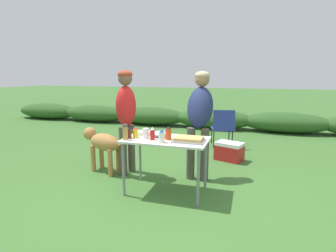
# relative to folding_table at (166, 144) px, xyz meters

# --- Properties ---
(ground_plane) EXTENTS (60.00, 60.00, 0.00)m
(ground_plane) POSITION_rel_folding_table_xyz_m (0.00, 0.00, -0.66)
(ground_plane) COLOR #3D6B2D
(shrub_hedge) EXTENTS (14.40, 0.90, 0.56)m
(shrub_hedge) POSITION_rel_folding_table_xyz_m (0.00, 4.58, -0.38)
(shrub_hedge) COLOR #2D5623
(shrub_hedge) RESTS_ON ground
(folding_table) EXTENTS (1.10, 0.64, 0.74)m
(folding_table) POSITION_rel_folding_table_xyz_m (0.00, 0.00, 0.00)
(folding_table) COLOR silver
(folding_table) RESTS_ON ground
(food_tray) EXTENTS (0.39, 0.29, 0.06)m
(food_tray) POSITION_rel_folding_table_xyz_m (0.32, -0.05, 0.10)
(food_tray) COLOR #9E9EA3
(food_tray) RESTS_ON folding_table
(plate_stack) EXTENTS (0.21, 0.21, 0.05)m
(plate_stack) POSITION_rel_folding_table_xyz_m (-0.37, 0.14, 0.10)
(plate_stack) COLOR white
(plate_stack) RESTS_ON folding_table
(mixing_bowl) EXTENTS (0.25, 0.25, 0.08)m
(mixing_bowl) POSITION_rel_folding_table_xyz_m (-0.11, 0.11, 0.12)
(mixing_bowl) COLOR #99B2CC
(mixing_bowl) RESTS_ON folding_table
(paper_cup_stack) EXTENTS (0.08, 0.08, 0.14)m
(paper_cup_stack) POSITION_rel_folding_table_xyz_m (-0.26, -0.05, 0.14)
(paper_cup_stack) COLOR white
(paper_cup_stack) RESTS_ON folding_table
(mayo_bottle) EXTENTS (0.07, 0.07, 0.17)m
(mayo_bottle) POSITION_rel_folding_table_xyz_m (0.01, -0.20, 0.16)
(mayo_bottle) COLOR silver
(mayo_bottle) RESTS_ON folding_table
(hot_sauce_bottle) EXTENTS (0.08, 0.08, 0.18)m
(hot_sauce_bottle) POSITION_rel_folding_table_xyz_m (0.04, -0.02, 0.16)
(hot_sauce_bottle) COLOR #CC4214
(hot_sauce_bottle) RESTS_ON folding_table
(spice_jar) EXTENTS (0.06, 0.06, 0.20)m
(spice_jar) POSITION_rel_folding_table_xyz_m (-0.48, -0.20, 0.18)
(spice_jar) COLOR #B2893D
(spice_jar) RESTS_ON folding_table
(ketchup_bottle) EXTENTS (0.06, 0.06, 0.17)m
(ketchup_bottle) POSITION_rel_folding_table_xyz_m (-0.15, -0.09, 0.16)
(ketchup_bottle) COLOR red
(ketchup_bottle) RESTS_ON folding_table
(mustard_bottle) EXTENTS (0.07, 0.07, 0.14)m
(mustard_bottle) POSITION_rel_folding_table_xyz_m (-0.41, -0.06, 0.14)
(mustard_bottle) COLOR yellow
(mustard_bottle) RESTS_ON folding_table
(bbq_sauce_bottle) EXTENTS (0.07, 0.07, 0.15)m
(bbq_sauce_bottle) POSITION_rel_folding_table_xyz_m (-0.47, -0.11, 0.15)
(bbq_sauce_bottle) COLOR #562314
(bbq_sauce_bottle) RESTS_ON folding_table
(standing_person_in_dark_puffer) EXTENTS (0.38, 0.50, 1.62)m
(standing_person_in_dark_puffer) POSITION_rel_folding_table_xyz_m (0.32, 0.67, 0.34)
(standing_person_in_dark_puffer) COLOR #4C473D
(standing_person_in_dark_puffer) RESTS_ON ground
(standing_person_in_olive_jacket) EXTENTS (0.34, 0.42, 1.64)m
(standing_person_in_olive_jacket) POSITION_rel_folding_table_xyz_m (-0.80, 0.47, 0.35)
(standing_person_in_olive_jacket) COLOR #4C473D
(standing_person_in_olive_jacket) RESTS_ON ground
(dog) EXTENTS (0.95, 0.44, 0.70)m
(dog) POSITION_rel_folding_table_xyz_m (-1.22, 0.44, -0.19)
(dog) COLOR #B27A42
(dog) RESTS_ON ground
(camp_chair_green_behind_table) EXTENTS (0.60, 0.69, 0.83)m
(camp_chair_green_behind_table) POSITION_rel_folding_table_xyz_m (0.49, 2.55, -0.20)
(camp_chair_green_behind_table) COLOR navy
(camp_chair_green_behind_table) RESTS_ON ground
(cooler_box) EXTENTS (0.56, 0.46, 0.34)m
(cooler_box) POSITION_rel_folding_table_xyz_m (0.71, 1.64, -0.49)
(cooler_box) COLOR #B21E1E
(cooler_box) RESTS_ON ground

